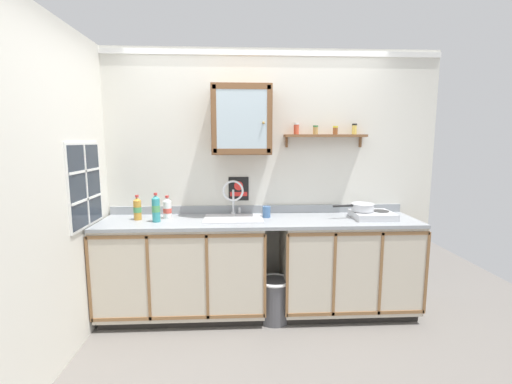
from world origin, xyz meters
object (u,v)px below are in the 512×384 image
at_px(bottle_opaque_white_0, 167,208).
at_px(bottle_juice_amber_1, 137,209).
at_px(warning_sign, 239,189).
at_px(trash_bin, 274,299).
at_px(hot_plate_stove, 373,215).
at_px(sink, 233,219).
at_px(saucepan, 362,207).
at_px(bottle_detergent_teal_2, 156,208).
at_px(mug, 266,212).
at_px(wall_cabinet, 242,120).

xyz_separation_m(bottle_opaque_white_0, bottle_juice_amber_1, (-0.26, -0.05, 0.01)).
bearing_deg(warning_sign, trash_bin, -54.00).
bearing_deg(hot_plate_stove, sink, 177.88).
height_order(saucepan, trash_bin, saucepan).
height_order(bottle_opaque_white_0, bottle_detergent_teal_2, bottle_detergent_teal_2).
height_order(bottle_juice_amber_1, trash_bin, bottle_juice_amber_1).
relative_size(bottle_juice_amber_1, trash_bin, 0.57).
bearing_deg(mug, hot_plate_stove, -5.50).
relative_size(bottle_detergent_teal_2, wall_cabinet, 0.42).
height_order(saucepan, mug, saucepan).
bearing_deg(trash_bin, mug, 103.05).
bearing_deg(bottle_opaque_white_0, bottle_detergent_teal_2, -116.05).
bearing_deg(sink, mug, 8.54).
bearing_deg(hot_plate_stove, saucepan, 165.85).
bearing_deg(sink, bottle_opaque_white_0, 175.23).
distance_m(hot_plate_stove, trash_bin, 1.21).
bearing_deg(mug, saucepan, -4.57).
bearing_deg(bottle_juice_amber_1, warning_sign, 14.79).
relative_size(sink, mug, 4.58).
distance_m(bottle_opaque_white_0, bottle_detergent_teal_2, 0.16).
relative_size(hot_plate_stove, wall_cabinet, 0.59).
bearing_deg(warning_sign, bottle_opaque_white_0, -163.62).
distance_m(warning_sign, trash_bin, 1.10).
height_order(hot_plate_stove, saucepan, saucepan).
bearing_deg(bottle_detergent_teal_2, saucepan, 2.05).
bearing_deg(bottle_opaque_white_0, hot_plate_stove, -2.98).
height_order(sink, saucepan, sink).
bearing_deg(sink, saucepan, -1.17).
height_order(hot_plate_stove, mug, mug).
relative_size(hot_plate_stove, bottle_detergent_teal_2, 1.41).
distance_m(mug, wall_cabinet, 0.89).
bearing_deg(wall_cabinet, sink, -129.91).
bearing_deg(mug, wall_cabinet, 167.25).
bearing_deg(trash_bin, warning_sign, 126.00).
bearing_deg(mug, trash_bin, -76.95).
xyz_separation_m(hot_plate_stove, warning_sign, (-1.26, 0.30, 0.22)).
bearing_deg(bottle_opaque_white_0, wall_cabinet, 3.89).
xyz_separation_m(bottle_juice_amber_1, wall_cabinet, (0.96, 0.10, 0.81)).
height_order(hot_plate_stove, bottle_opaque_white_0, bottle_opaque_white_0).
distance_m(saucepan, wall_cabinet, 1.39).
bearing_deg(wall_cabinet, saucepan, -6.26).
bearing_deg(saucepan, trash_bin, -168.94).
bearing_deg(mug, bottle_detergent_teal_2, -172.06).
bearing_deg(bottle_detergent_teal_2, bottle_opaque_white_0, 63.95).
bearing_deg(bottle_juice_amber_1, bottle_detergent_teal_2, -26.40).
relative_size(saucepan, mug, 3.40).
xyz_separation_m(hot_plate_stove, trash_bin, (-0.94, -0.14, -0.75)).
relative_size(hot_plate_stove, warning_sign, 1.57).
bearing_deg(bottle_detergent_teal_2, hot_plate_stove, 1.27).
height_order(sink, trash_bin, sink).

